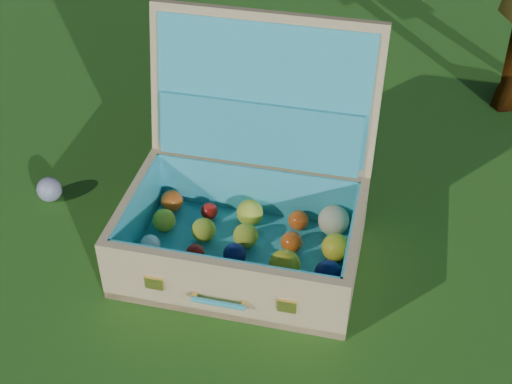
% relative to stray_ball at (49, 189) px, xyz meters
% --- Properties ---
extents(ground, '(60.00, 60.00, 0.00)m').
position_rel_stray_ball_xyz_m(ground, '(0.61, 0.14, -0.03)').
color(ground, '#215114').
rests_on(ground, ground).
extents(stray_ball, '(0.06, 0.06, 0.06)m').
position_rel_stray_ball_xyz_m(stray_ball, '(0.00, 0.00, 0.00)').
color(stray_ball, '#3F65A3').
rests_on(stray_ball, ground).
extents(suitcase, '(0.63, 0.58, 0.50)m').
position_rel_stray_ball_xyz_m(suitcase, '(0.52, 0.11, 0.11)').
color(suitcase, tan).
rests_on(suitcase, ground).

